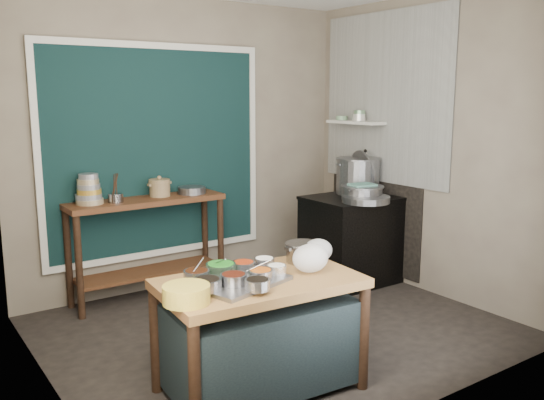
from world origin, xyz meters
TOP-DOWN VIEW (x-y plane):
  - floor at (0.00, 0.00)m, footprint 3.50×3.00m
  - back_wall at (0.00, 1.51)m, footprint 3.50×0.02m
  - left_wall at (-1.76, 0.00)m, footprint 0.02×3.00m
  - right_wall at (1.76, 0.00)m, footprint 0.02×3.00m
  - curtain_panel at (-0.35, 1.47)m, footprint 2.10×0.02m
  - curtain_frame at (-0.35, 1.46)m, footprint 2.22×0.03m
  - tile_panel at (1.74, 0.55)m, footprint 0.02×1.70m
  - soot_patch at (1.74, 0.65)m, footprint 0.01×1.30m
  - wall_shelf at (1.63, 0.85)m, footprint 0.22×0.70m
  - prep_table at (-0.65, -0.75)m, footprint 1.30×0.82m
  - back_counter at (-0.55, 1.28)m, footprint 1.45×0.40m
  - stove_block at (1.35, 0.55)m, footprint 0.90×0.68m
  - stove_top at (1.35, 0.55)m, footprint 0.92×0.69m
  - condiment_tray at (-0.81, -0.76)m, footprint 0.64×0.53m
  - condiment_bowls at (-0.83, -0.73)m, footprint 0.68×0.52m
  - yellow_basin at (-1.22, -0.87)m, footprint 0.31×0.31m
  - saucepan at (-0.20, -0.61)m, footprint 0.26×0.26m
  - plastic_bag_a at (-0.30, -0.82)m, footprint 0.30×0.28m
  - plastic_bag_b at (-0.11, -0.66)m, footprint 0.26×0.24m
  - bowl_stack at (-1.06, 1.31)m, footprint 0.24×0.24m
  - utensil_cup at (-0.84, 1.25)m, footprint 0.15×0.15m
  - ceramic_crock at (-0.40, 1.31)m, footprint 0.25×0.25m
  - wide_bowl at (-0.09, 1.27)m, footprint 0.35×0.35m
  - stock_pot at (1.50, 0.66)m, footprint 0.55×0.55m
  - pot_lid at (1.54, 0.62)m, footprint 0.23×0.47m
  - steamer at (1.30, 0.38)m, footprint 0.48×0.48m
  - green_cloth at (1.30, 0.38)m, footprint 0.26×0.22m
  - shallow_pan at (1.24, 0.26)m, footprint 0.58×0.58m
  - shelf_bowl_stack at (1.63, 0.80)m, footprint 0.14×0.14m
  - shelf_bowl_green at (1.63, 1.07)m, footprint 0.13×0.13m

SIDE VIEW (x-z plane):
  - floor at x=0.00m, z-range -0.02..0.00m
  - prep_table at x=-0.65m, z-range 0.00..0.75m
  - stove_block at x=1.35m, z-range 0.00..0.85m
  - back_counter at x=-0.55m, z-range 0.00..0.95m
  - soot_patch at x=1.74m, z-range 0.05..1.35m
  - condiment_tray at x=-0.81m, z-range 0.75..0.77m
  - yellow_basin at x=-1.22m, z-range 0.75..0.85m
  - condiment_bowls at x=-0.83m, z-range 0.77..0.85m
  - saucepan at x=-0.20m, z-range 0.75..0.89m
  - plastic_bag_b at x=-0.11m, z-range 0.75..0.91m
  - plastic_bag_a at x=-0.30m, z-range 0.75..0.93m
  - stove_top at x=1.35m, z-range 0.85..0.88m
  - shallow_pan at x=1.24m, z-range 0.88..0.94m
  - steamer at x=1.30m, z-range 0.88..1.02m
  - wide_bowl at x=-0.09m, z-range 0.95..1.02m
  - utensil_cup at x=-0.84m, z-range 0.95..1.03m
  - ceramic_crock at x=-0.40m, z-range 0.95..1.09m
  - green_cloth at x=1.30m, z-range 1.02..1.04m
  - stock_pot at x=1.50m, z-range 0.88..1.25m
  - bowl_stack at x=-1.06m, z-range 0.93..1.20m
  - pot_lid at x=1.54m, z-range 0.88..1.33m
  - curtain_panel at x=-0.35m, z-range 0.40..2.30m
  - curtain_frame at x=-0.35m, z-range 0.34..2.36m
  - back_wall at x=0.00m, z-range 0.00..2.80m
  - left_wall at x=-1.76m, z-range 0.00..2.80m
  - right_wall at x=1.76m, z-range 0.00..2.80m
  - wall_shelf at x=1.63m, z-range 1.59..1.61m
  - shelf_bowl_green at x=1.63m, z-range 1.61..1.66m
  - shelf_bowl_stack at x=1.63m, z-range 1.61..1.72m
  - tile_panel at x=1.74m, z-range 1.00..2.70m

